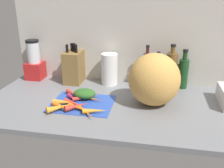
% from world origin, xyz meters
% --- Properties ---
extents(ground_plane, '(1.70, 0.80, 0.03)m').
position_xyz_m(ground_plane, '(0.00, 0.00, -0.01)').
color(ground_plane, slate).
extents(wall_back, '(1.70, 0.03, 0.60)m').
position_xyz_m(wall_back, '(0.00, 0.39, 0.30)').
color(wall_back, '#BCB7AD').
rests_on(wall_back, ground_plane).
extents(cutting_board, '(0.36, 0.30, 0.01)m').
position_xyz_m(cutting_board, '(-0.24, -0.06, 0.00)').
color(cutting_board, '#2D51B7').
rests_on(cutting_board, ground_plane).
extents(carrot_0, '(0.12, 0.08, 0.03)m').
position_xyz_m(carrot_0, '(-0.28, -0.11, 0.02)').
color(carrot_0, red).
rests_on(carrot_0, cutting_board).
extents(carrot_1, '(0.13, 0.12, 0.03)m').
position_xyz_m(carrot_1, '(-0.25, -0.14, 0.02)').
color(carrot_1, red).
rests_on(carrot_1, cutting_board).
extents(carrot_2, '(0.13, 0.13, 0.02)m').
position_xyz_m(carrot_2, '(-0.18, -0.19, 0.02)').
color(carrot_2, orange).
rests_on(carrot_2, cutting_board).
extents(carrot_3, '(0.12, 0.07, 0.03)m').
position_xyz_m(carrot_3, '(-0.25, -0.15, 0.02)').
color(carrot_3, orange).
rests_on(carrot_3, cutting_board).
extents(carrot_4, '(0.16, 0.11, 0.03)m').
position_xyz_m(carrot_4, '(-0.23, -0.01, 0.02)').
color(carrot_4, red).
rests_on(carrot_4, cutting_board).
extents(carrot_5, '(0.14, 0.06, 0.03)m').
position_xyz_m(carrot_5, '(-0.14, -0.17, 0.02)').
color(carrot_5, orange).
rests_on(carrot_5, cutting_board).
extents(carrot_6, '(0.11, 0.09, 0.04)m').
position_xyz_m(carrot_6, '(-0.33, -0.17, 0.03)').
color(carrot_6, orange).
rests_on(carrot_6, cutting_board).
extents(carrot_7, '(0.17, 0.07, 0.02)m').
position_xyz_m(carrot_7, '(-0.20, -0.01, 0.02)').
color(carrot_7, orange).
rests_on(carrot_7, cutting_board).
extents(carrot_8, '(0.09, 0.10, 0.03)m').
position_xyz_m(carrot_8, '(-0.31, -0.03, 0.02)').
color(carrot_8, '#B2264C').
rests_on(carrot_8, cutting_board).
extents(carrot_9, '(0.13, 0.13, 0.03)m').
position_xyz_m(carrot_9, '(-0.34, -0.17, 0.03)').
color(carrot_9, orange).
rests_on(carrot_9, cutting_board).
extents(carrot_10, '(0.13, 0.05, 0.03)m').
position_xyz_m(carrot_10, '(-0.34, -0.11, 0.03)').
color(carrot_10, orange).
rests_on(carrot_10, cutting_board).
extents(carrot_11, '(0.11, 0.05, 0.03)m').
position_xyz_m(carrot_11, '(-0.25, -0.00, 0.02)').
color(carrot_11, orange).
rests_on(carrot_11, cutting_board).
extents(carrot_12, '(0.12, 0.10, 0.03)m').
position_xyz_m(carrot_12, '(-0.33, 0.03, 0.02)').
color(carrot_12, red).
rests_on(carrot_12, cutting_board).
extents(carrot_greens_pile, '(0.14, 0.11, 0.06)m').
position_xyz_m(carrot_greens_pile, '(-0.25, 0.01, 0.04)').
color(carrot_greens_pile, '#2D6023').
rests_on(carrot_greens_pile, cutting_board).
extents(winter_squash, '(0.30, 0.27, 0.31)m').
position_xyz_m(winter_squash, '(0.17, 0.02, 0.15)').
color(winter_squash, gold).
rests_on(winter_squash, ground_plane).
extents(knife_block, '(0.12, 0.17, 0.28)m').
position_xyz_m(knife_block, '(-0.41, 0.29, 0.12)').
color(knife_block, brown).
rests_on(knife_block, ground_plane).
extents(blender_appliance, '(0.12, 0.12, 0.29)m').
position_xyz_m(blender_appliance, '(-0.72, 0.31, 0.13)').
color(blender_appliance, red).
rests_on(blender_appliance, ground_plane).
extents(paper_towel_roll, '(0.11, 0.11, 0.22)m').
position_xyz_m(paper_towel_roll, '(-0.15, 0.30, 0.11)').
color(paper_towel_roll, white).
rests_on(paper_towel_roll, ground_plane).
extents(bottle_0, '(0.05, 0.05, 0.29)m').
position_xyz_m(bottle_0, '(0.11, 0.29, 0.12)').
color(bottle_0, '#471919').
rests_on(bottle_0, ground_plane).
extents(bottle_1, '(0.06, 0.06, 0.25)m').
position_xyz_m(bottle_1, '(0.18, 0.29, 0.10)').
color(bottle_1, '#471919').
rests_on(bottle_1, ground_plane).
extents(bottle_2, '(0.07, 0.07, 0.30)m').
position_xyz_m(bottle_2, '(0.27, 0.30, 0.13)').
color(bottle_2, brown).
rests_on(bottle_2, ground_plane).
extents(bottle_3, '(0.07, 0.07, 0.27)m').
position_xyz_m(bottle_3, '(0.36, 0.32, 0.11)').
color(bottle_3, '#19421E').
rests_on(bottle_3, ground_plane).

